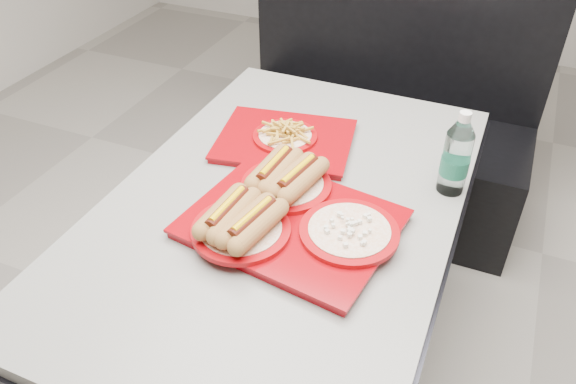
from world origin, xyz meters
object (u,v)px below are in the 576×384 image
at_px(diner_table, 284,245).
at_px(tray_far, 285,138).
at_px(booth_bench, 380,121).
at_px(tray_near, 285,212).
at_px(water_bottle, 456,158).

relative_size(diner_table, tray_far, 3.13).
height_order(diner_table, tray_far, tray_far).
bearing_deg(booth_bench, tray_near, -87.81).
bearing_deg(tray_near, water_bottle, 41.17).
distance_m(tray_far, water_bottle, 0.52).
distance_m(diner_table, tray_near, 0.23).
distance_m(booth_bench, tray_far, 0.92).
bearing_deg(booth_bench, water_bottle, -65.17).
bearing_deg(tray_near, diner_table, 116.44).
relative_size(tray_far, water_bottle, 1.88).
relative_size(booth_bench, tray_far, 2.97).
bearing_deg(water_bottle, tray_far, 176.23).
distance_m(diner_table, tray_far, 0.33).
xyz_separation_m(diner_table, water_bottle, (0.40, 0.22, 0.27)).
bearing_deg(tray_far, water_bottle, -3.77).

